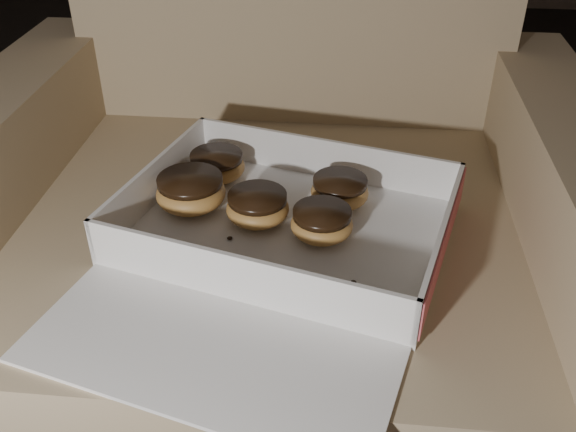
{
  "coord_description": "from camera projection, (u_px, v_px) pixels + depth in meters",
  "views": [
    {
      "loc": [
        0.7,
        -0.99,
        0.91
      ],
      "look_at": [
        0.63,
        -0.31,
        0.45
      ],
      "focal_mm": 40.0,
      "sensor_mm": 36.0,
      "label": 1
    }
  ],
  "objects": [
    {
      "name": "donut_c",
      "position": [
        191.0,
        191.0,
        0.87
      ],
      "size": [
        0.09,
        0.09,
        0.05
      ],
      "color": "#BA8C41",
      "rests_on": "bakery_box"
    },
    {
      "name": "donut_d",
      "position": [
        258.0,
        207.0,
        0.84
      ],
      "size": [
        0.08,
        0.08,
        0.04
      ],
      "color": "#BA8C41",
      "rests_on": "bakery_box"
    },
    {
      "name": "crumb_b",
      "position": [
        389.0,
        303.0,
        0.71
      ],
      "size": [
        0.01,
        0.01,
        0.0
      ],
      "primitive_type": "ellipsoid",
      "color": "black",
      "rests_on": "bakery_box"
    },
    {
      "name": "floor",
      "position": [
        11.0,
        292.0,
        1.38
      ],
      "size": [
        4.5,
        4.5,
        0.0
      ],
      "primitive_type": "plane",
      "color": "black",
      "rests_on": "ground"
    },
    {
      "name": "crumb_c",
      "position": [
        230.0,
        238.0,
        0.82
      ],
      "size": [
        0.01,
        0.01,
        0.0
      ],
      "primitive_type": "ellipsoid",
      "color": "black",
      "rests_on": "bakery_box"
    },
    {
      "name": "donut_e",
      "position": [
        340.0,
        191.0,
        0.87
      ],
      "size": [
        0.08,
        0.08,
        0.04
      ],
      "color": "#BA8C41",
      "rests_on": "bakery_box"
    },
    {
      "name": "crumb_a",
      "position": [
        354.0,
        282.0,
        0.74
      ],
      "size": [
        0.01,
        0.01,
        0.0
      ],
      "primitive_type": "ellipsoid",
      "color": "black",
      "rests_on": "bakery_box"
    },
    {
      "name": "armchair",
      "position": [
        277.0,
        253.0,
        1.01
      ],
      "size": [
        0.9,
        0.76,
        0.94
      ],
      "color": "#998561",
      "rests_on": "floor"
    },
    {
      "name": "donut_b",
      "position": [
        217.0,
        165.0,
        0.93
      ],
      "size": [
        0.08,
        0.08,
        0.04
      ],
      "color": "#BA8C41",
      "rests_on": "bakery_box"
    },
    {
      "name": "bakery_box",
      "position": [
        278.0,
        244.0,
        0.8
      ],
      "size": [
        0.5,
        0.55,
        0.07
      ],
      "rotation": [
        0.0,
        0.0,
        -0.27
      ],
      "color": "white",
      "rests_on": "armchair"
    },
    {
      "name": "donut_a",
      "position": [
        322.0,
        222.0,
        0.81
      ],
      "size": [
        0.08,
        0.08,
        0.04
      ],
      "color": "#BA8C41",
      "rests_on": "bakery_box"
    }
  ]
}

